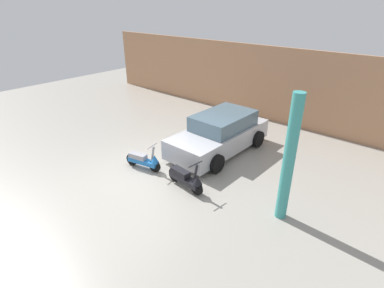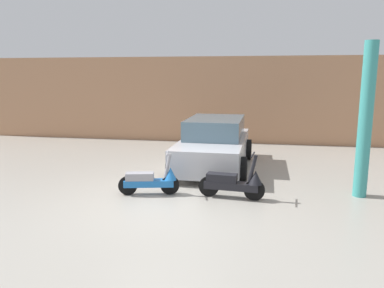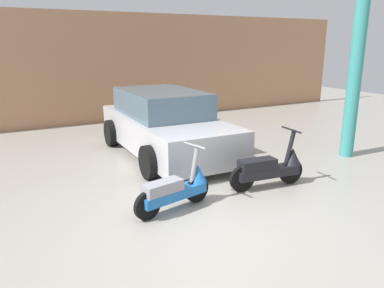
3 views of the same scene
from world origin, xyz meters
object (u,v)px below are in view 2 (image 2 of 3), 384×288
object	(u,v)px
scooter_front_left	(152,180)
car_rear_left	(214,144)
support_column_side	(365,121)
scooter_front_right	(234,183)

from	to	relation	value
scooter_front_left	car_rear_left	world-z (taller)	car_rear_left
scooter_front_left	support_column_side	distance (m)	4.73
car_rear_left	scooter_front_left	bearing A→B (deg)	-20.05
car_rear_left	support_column_side	size ratio (longest dim) A/B	1.26
car_rear_left	support_column_side	distance (m)	4.11
scooter_front_right	car_rear_left	size ratio (longest dim) A/B	0.34
scooter_front_left	car_rear_left	xyz separation A→B (m)	(1.06, 2.73, 0.33)
scooter_front_left	support_column_side	xyz separation A→B (m)	(4.49, 0.69, 1.32)
scooter_front_left	scooter_front_right	xyz separation A→B (m)	(1.81, 0.05, 0.02)
scooter_front_right	car_rear_left	xyz separation A→B (m)	(-0.75, 2.68, 0.31)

